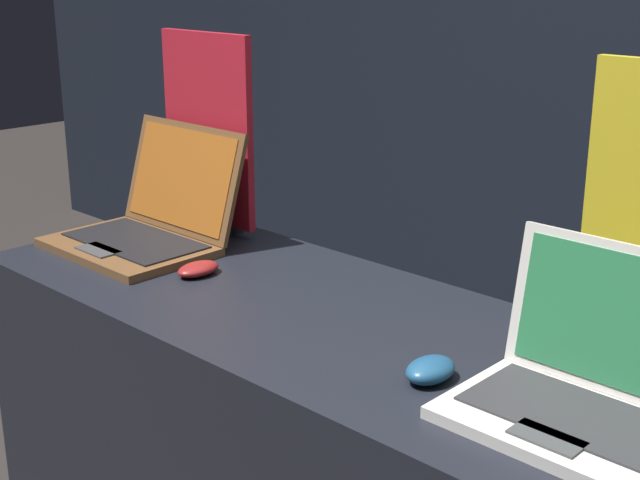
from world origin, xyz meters
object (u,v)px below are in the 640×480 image
at_px(mouse_front, 198,269).
at_px(laptop_back, 592,384).
at_px(promo_stand_front, 208,137).
at_px(mouse_back, 430,370).
at_px(laptop_front, 150,219).

height_order(mouse_front, laptop_back, laptop_back).
distance_m(mouse_front, promo_stand_front, 0.42).
bearing_deg(mouse_back, laptop_front, 172.78).
xyz_separation_m(mouse_front, laptop_back, (0.94, 0.00, 0.05)).
relative_size(laptop_back, mouse_back, 3.76).
bearing_deg(mouse_front, laptop_front, 167.00).
bearing_deg(laptop_front, mouse_back, -7.22).
height_order(promo_stand_front, mouse_back, promo_stand_front).
bearing_deg(promo_stand_front, mouse_front, -44.38).
relative_size(laptop_front, mouse_back, 3.96).
height_order(laptop_back, mouse_back, laptop_back).
height_order(promo_stand_front, laptop_back, promo_stand_front).
bearing_deg(mouse_front, mouse_back, -5.01).
height_order(laptop_front, promo_stand_front, promo_stand_front).
height_order(mouse_front, mouse_back, mouse_back).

